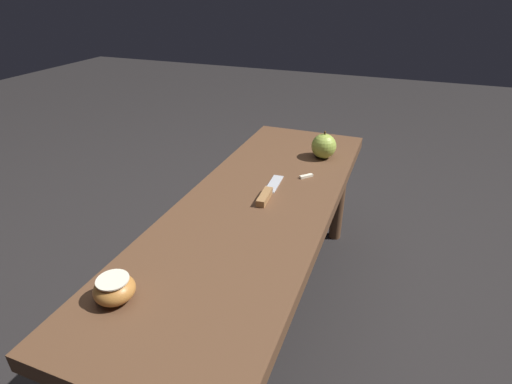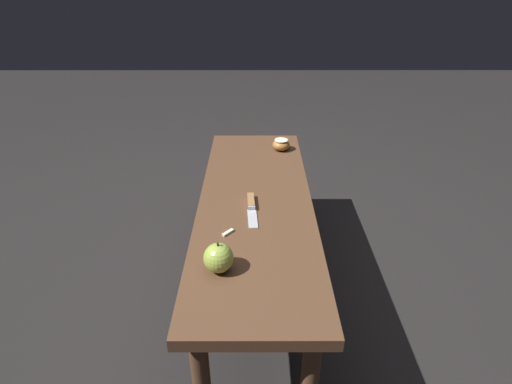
% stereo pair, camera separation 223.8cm
% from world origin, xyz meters
% --- Properties ---
extents(ground_plane, '(8.00, 8.00, 0.00)m').
position_xyz_m(ground_plane, '(0.00, 0.00, 0.00)').
color(ground_plane, black).
extents(wooden_bench, '(1.28, 0.42, 0.45)m').
position_xyz_m(wooden_bench, '(0.00, 0.00, 0.39)').
color(wooden_bench, brown).
rests_on(wooden_bench, ground_plane).
extents(knife, '(0.21, 0.04, 0.02)m').
position_xyz_m(knife, '(-0.05, 0.01, 0.46)').
color(knife, '#B7BABF').
rests_on(knife, wooden_bench).
extents(apple_whole, '(0.09, 0.09, 0.10)m').
position_xyz_m(apple_whole, '(-0.39, 0.11, 0.50)').
color(apple_whole, '#9EB747').
rests_on(apple_whole, wooden_bench).
extents(apple_cut, '(0.08, 0.08, 0.05)m').
position_xyz_m(apple_cut, '(0.46, -0.12, 0.48)').
color(apple_cut, '#B27233').
rests_on(apple_cut, wooden_bench).
extents(apple_slice_near_knife, '(0.04, 0.04, 0.01)m').
position_xyz_m(apple_slice_near_knife, '(-0.21, 0.09, 0.46)').
color(apple_slice_near_knife, silver).
rests_on(apple_slice_near_knife, wooden_bench).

